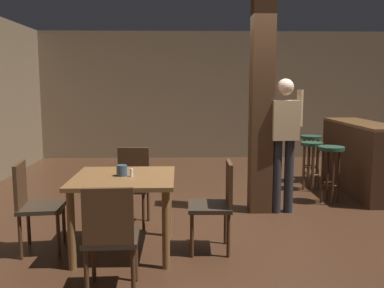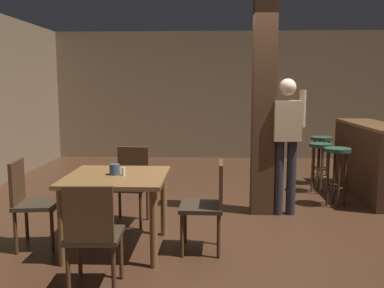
% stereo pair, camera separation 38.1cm
% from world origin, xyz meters
% --- Properties ---
extents(ground_plane, '(10.80, 10.80, 0.00)m').
position_xyz_m(ground_plane, '(0.00, 0.00, 0.00)').
color(ground_plane, '#382114').
extents(wall_back, '(8.00, 0.10, 2.80)m').
position_xyz_m(wall_back, '(0.00, 4.50, 1.40)').
color(wall_back, '#756047').
rests_on(wall_back, ground_plane).
extents(pillar, '(0.28, 0.28, 2.80)m').
position_xyz_m(pillar, '(0.16, 0.32, 1.40)').
color(pillar, '#422816').
rests_on(pillar, ground_plane).
extents(dining_table, '(0.98, 0.98, 0.76)m').
position_xyz_m(dining_table, '(-1.43, -1.01, 0.64)').
color(dining_table, brown).
rests_on(dining_table, ground_plane).
extents(chair_south, '(0.44, 0.44, 0.89)m').
position_xyz_m(chair_south, '(-1.42, -1.93, 0.51)').
color(chair_south, '#2D2319').
rests_on(chair_south, ground_plane).
extents(chair_east, '(0.43, 0.43, 0.89)m').
position_xyz_m(chair_east, '(-0.51, -1.02, 0.51)').
color(chair_east, '#2D2319').
rests_on(chair_east, ground_plane).
extents(chair_north, '(0.45, 0.45, 0.89)m').
position_xyz_m(chair_north, '(-1.45, -0.15, 0.51)').
color(chair_north, '#2D2319').
rests_on(chair_north, ground_plane).
extents(chair_west, '(0.47, 0.47, 0.89)m').
position_xyz_m(chair_west, '(-2.31, -1.00, 0.51)').
color(chair_west, '#2D2319').
rests_on(chair_west, ground_plane).
extents(napkin_cup, '(0.10, 0.10, 0.11)m').
position_xyz_m(napkin_cup, '(-1.45, -0.99, 0.82)').
color(napkin_cup, '#33475B').
rests_on(napkin_cup, dining_table).
extents(salt_shaker, '(0.03, 0.03, 0.08)m').
position_xyz_m(salt_shaker, '(-1.35, -1.03, 0.80)').
color(salt_shaker, silver).
rests_on(salt_shaker, dining_table).
extents(standing_person, '(0.47, 0.23, 1.72)m').
position_xyz_m(standing_person, '(0.45, 0.24, 1.00)').
color(standing_person, tan).
rests_on(standing_person, ground_plane).
extents(bar_counter, '(0.56, 1.95, 1.08)m').
position_xyz_m(bar_counter, '(1.81, 1.26, 0.55)').
color(bar_counter, brown).
rests_on(bar_counter, ground_plane).
extents(bar_stool_near, '(0.35, 0.35, 0.80)m').
position_xyz_m(bar_stool_near, '(1.21, 0.65, 0.60)').
color(bar_stool_near, '#1E3828').
rests_on(bar_stool_near, ground_plane).
extents(bar_stool_mid, '(0.34, 0.34, 0.76)m').
position_xyz_m(bar_stool_mid, '(1.17, 1.40, 0.56)').
color(bar_stool_mid, '#1E3828').
rests_on(bar_stool_mid, ground_plane).
extents(bar_stool_far, '(0.35, 0.35, 0.79)m').
position_xyz_m(bar_stool_far, '(1.32, 1.93, 0.59)').
color(bar_stool_far, '#1E3828').
rests_on(bar_stool_far, ground_plane).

